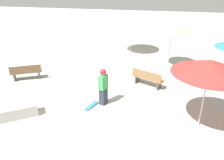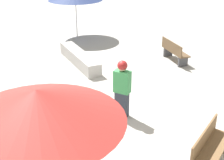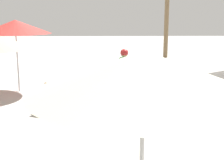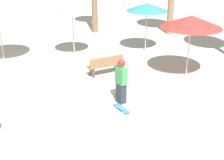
{
  "view_description": "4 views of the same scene",
  "coord_description": "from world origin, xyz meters",
  "px_view_note": "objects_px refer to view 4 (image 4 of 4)",
  "views": [
    {
      "loc": [
        -7.03,
        -2.15,
        5.11
      ],
      "look_at": [
        0.67,
        -0.58,
        1.35
      ],
      "focal_mm": 35.0,
      "sensor_mm": 36.0,
      "label": 1
    },
    {
      "loc": [
        1.81,
        -7.69,
        4.5
      ],
      "look_at": [
        0.76,
        -0.4,
        1.21
      ],
      "focal_mm": 50.0,
      "sensor_mm": 36.0,
      "label": 2
    },
    {
      "loc": [
        11.64,
        -0.82,
        2.81
      ],
      "look_at": [
        1.39,
        -0.57,
        0.65
      ],
      "focal_mm": 50.0,
      "sensor_mm": 36.0,
      "label": 3
    },
    {
      "loc": [
        -4.83,
        8.15,
        5.3
      ],
      "look_at": [
        1.48,
        -0.23,
        0.73
      ],
      "focal_mm": 50.0,
      "sensor_mm": 36.0,
      "label": 4
    }
  ],
  "objects_px": {
    "skater_main": "(121,80)",
    "shade_umbrella_tan": "(72,9)",
    "bench_near": "(105,65)",
    "shade_umbrella_red": "(191,22)",
    "skateboard": "(121,108)",
    "shade_umbrella_teal": "(147,7)"
  },
  "relations": [
    {
      "from": "skateboard",
      "to": "skater_main",
      "type": "bearing_deg",
      "value": 147.35
    },
    {
      "from": "shade_umbrella_red",
      "to": "skater_main",
      "type": "bearing_deg",
      "value": 78.66
    },
    {
      "from": "skater_main",
      "to": "skateboard",
      "type": "height_order",
      "value": "skater_main"
    },
    {
      "from": "skateboard",
      "to": "shade_umbrella_red",
      "type": "distance_m",
      "value": 4.93
    },
    {
      "from": "shade_umbrella_tan",
      "to": "bench_near",
      "type": "bearing_deg",
      "value": 159.29
    },
    {
      "from": "skater_main",
      "to": "shade_umbrella_tan",
      "type": "xyz_separation_m",
      "value": [
        5.05,
        -2.89,
        1.48
      ]
    },
    {
      "from": "skater_main",
      "to": "shade_umbrella_teal",
      "type": "bearing_deg",
      "value": 132.0
    },
    {
      "from": "skateboard",
      "to": "shade_umbrella_teal",
      "type": "height_order",
      "value": "shade_umbrella_teal"
    },
    {
      "from": "shade_umbrella_tan",
      "to": "shade_umbrella_red",
      "type": "relative_size",
      "value": 0.97
    },
    {
      "from": "skateboard",
      "to": "shade_umbrella_tan",
      "type": "relative_size",
      "value": 0.32
    },
    {
      "from": "shade_umbrella_teal",
      "to": "shade_umbrella_red",
      "type": "distance_m",
      "value": 3.8
    },
    {
      "from": "bench_near",
      "to": "shade_umbrella_teal",
      "type": "xyz_separation_m",
      "value": [
        0.39,
        -4.02,
        1.91
      ]
    },
    {
      "from": "shade_umbrella_tan",
      "to": "shade_umbrella_red",
      "type": "height_order",
      "value": "shade_umbrella_red"
    },
    {
      "from": "bench_near",
      "to": "shade_umbrella_red",
      "type": "xyz_separation_m",
      "value": [
        -2.89,
        -2.1,
        1.95
      ]
    },
    {
      "from": "skateboard",
      "to": "shade_umbrella_teal",
      "type": "distance_m",
      "value": 7.23
    },
    {
      "from": "skateboard",
      "to": "shade_umbrella_teal",
      "type": "xyz_separation_m",
      "value": [
        2.84,
        -6.25,
        2.27
      ]
    },
    {
      "from": "shade_umbrella_tan",
      "to": "skater_main",
      "type": "bearing_deg",
      "value": 150.19
    },
    {
      "from": "skateboard",
      "to": "bench_near",
      "type": "height_order",
      "value": "bench_near"
    },
    {
      "from": "bench_near",
      "to": "shade_umbrella_red",
      "type": "bearing_deg",
      "value": -28.8
    },
    {
      "from": "skateboard",
      "to": "shade_umbrella_red",
      "type": "xyz_separation_m",
      "value": [
        -0.44,
        -4.33,
        2.32
      ]
    },
    {
      "from": "skateboard",
      "to": "shade_umbrella_teal",
      "type": "bearing_deg",
      "value": 134.55
    },
    {
      "from": "skateboard",
      "to": "bench_near",
      "type": "xyz_separation_m",
      "value": [
        2.45,
        -2.23,
        0.37
      ]
    }
  ]
}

